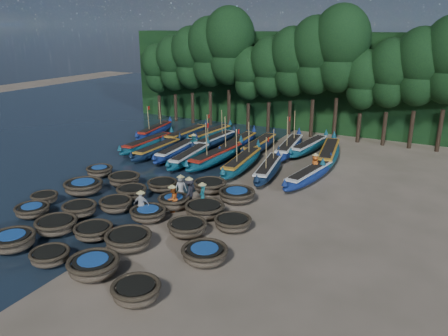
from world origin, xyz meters
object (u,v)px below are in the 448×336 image
at_px(long_boat_11, 211,134).
at_px(fisherman_3, 189,191).
at_px(long_boat_16, 309,146).
at_px(fisherman_5, 194,142).
at_px(coracle_2, 50,256).
at_px(coracle_21, 124,179).
at_px(fisherman_1, 202,195).
at_px(coracle_12, 116,204).
at_px(coracle_19, 233,223).
at_px(long_boat_1, 148,143).
at_px(coracle_5, 32,210).
at_px(coracle_11, 80,209).
at_px(coracle_20, 100,171).
at_px(long_boat_2, 157,149).
at_px(coracle_4, 136,291).
at_px(long_boat_7, 269,169).
at_px(long_boat_13, 238,144).
at_px(coracle_17, 174,202).
at_px(coracle_7, 93,231).
at_px(coracle_14, 187,228).
at_px(coracle_10, 45,198).
at_px(long_boat_10, 186,134).
at_px(coracle_23, 210,186).
at_px(fisherman_2, 173,198).
at_px(fisherman_6, 315,165).
at_px(coracle_22, 163,185).
at_px(long_boat_4, 190,156).
at_px(long_boat_9, 155,131).
at_px(fisherman_0, 181,186).
at_px(coracle_3, 93,266).
at_px(long_boat_12, 215,140).
at_px(long_boat_17, 329,153).
at_px(long_boat_5, 216,156).
at_px(long_boat_3, 177,151).
at_px(coracle_13, 148,213).
at_px(coracle_18, 205,209).
at_px(coracle_24, 237,195).
at_px(long_boat_15, 289,147).
at_px(fisherman_4, 141,203).
at_px(long_boat_14, 259,145).
at_px(coracle_1, 12,241).
at_px(coracle_6, 56,225).
at_px(long_boat_6, 242,162).
at_px(coracle_9, 205,254).
at_px(long_boat_8, 309,175).

height_order(long_boat_11, fisherman_3, fisherman_3).
relative_size(long_boat_16, fisherman_5, 4.48).
xyz_separation_m(coracle_2, fisherman_5, (-4.02, 19.52, 0.42)).
distance_m(coracle_21, fisherman_1, 6.96).
relative_size(coracle_12, coracle_19, 1.06).
relative_size(coracle_12, long_boat_1, 0.30).
relative_size(coracle_5, coracle_11, 1.11).
distance_m(coracle_20, long_boat_2, 6.54).
bearing_deg(coracle_4, long_boat_7, 93.88).
xyz_separation_m(coracle_2, long_boat_13, (-0.79, 21.85, 0.16)).
bearing_deg(coracle_19, coracle_17, 168.69).
xyz_separation_m(coracle_7, coracle_14, (4.15, 2.62, 0.01)).
xyz_separation_m(coracle_10, long_boat_2, (-0.07, 12.06, 0.12)).
bearing_deg(long_boat_10, coracle_23, -50.60).
distance_m(coracle_11, fisherman_2, 5.44).
height_order(coracle_5, fisherman_6, fisherman_6).
relative_size(coracle_10, long_boat_11, 0.26).
bearing_deg(coracle_22, long_boat_4, 105.81).
bearing_deg(long_boat_9, fisherman_0, -57.21).
height_order(coracle_3, long_boat_12, long_boat_12).
bearing_deg(coracle_14, coracle_21, 151.40).
xyz_separation_m(long_boat_10, fisherman_6, (14.21, -4.76, 0.38)).
relative_size(coracle_22, fisherman_3, 1.20).
xyz_separation_m(long_boat_10, long_boat_17, (14.09, -0.37, 0.07)).
bearing_deg(coracle_20, coracle_14, -24.90).
relative_size(coracle_3, long_boat_2, 0.32).
bearing_deg(long_boat_2, coracle_19, -38.58).
relative_size(long_boat_5, fisherman_6, 4.49).
height_order(coracle_14, long_boat_2, long_boat_2).
distance_m(long_boat_3, long_boat_16, 11.62).
bearing_deg(coracle_2, coracle_13, 79.05).
relative_size(coracle_18, long_boat_12, 0.39).
distance_m(coracle_21, coracle_24, 8.25).
bearing_deg(long_boat_15, fisherman_4, -107.70).
bearing_deg(coracle_22, long_boat_14, 81.09).
height_order(long_boat_7, fisherman_4, long_boat_7).
xyz_separation_m(coracle_24, fisherman_1, (-1.31, -2.04, 0.48)).
relative_size(coracle_1, long_boat_2, 0.37).
height_order(long_boat_10, fisherman_6, fisherman_6).
height_order(coracle_6, long_boat_17, long_boat_17).
relative_size(long_boat_6, long_boat_7, 1.08).
xyz_separation_m(coracle_12, fisherman_2, (3.04, 1.54, 0.42)).
relative_size(long_boat_12, fisherman_5, 4.35).
distance_m(coracle_9, coracle_12, 8.10).
height_order(long_boat_3, long_boat_14, long_boat_14).
height_order(coracle_20, fisherman_2, fisherman_2).
relative_size(coracle_3, coracle_4, 1.06).
bearing_deg(coracle_12, long_boat_8, 50.20).
xyz_separation_m(long_boat_17, fisherman_1, (-4.16, -13.43, 0.32)).
distance_m(coracle_14, long_boat_15, 17.25).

